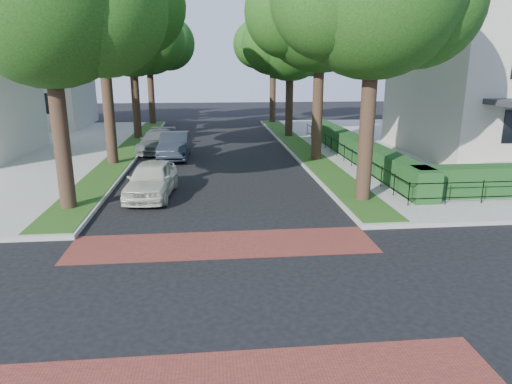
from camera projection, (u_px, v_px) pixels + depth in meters
ground at (228, 297)px, 10.46m from camera, size 120.00×120.00×0.00m
sidewalk_ne at (507, 145)px, 30.54m from camera, size 30.00×30.00×0.15m
crosswalk_far at (223, 244)px, 13.53m from camera, size 9.00×2.20×0.01m
grass_strip_ne at (300, 147)px, 29.27m from camera, size 1.60×29.80×0.02m
grass_strip_nw at (128, 149)px, 28.23m from camera, size 1.60×29.80×0.02m
tree_right_mid at (322, 9)px, 23.52m from camera, size 8.25×7.09×11.22m
tree_right_far at (291, 41)px, 32.42m from camera, size 7.25×6.23×9.74m
tree_right_back at (274, 42)px, 40.96m from camera, size 7.50×6.45×10.20m
tree_left_far at (133, 36)px, 31.30m from camera, size 7.00×6.02×9.86m
tree_left_back at (150, 40)px, 39.88m from camera, size 7.75×6.66×10.44m
hedge_main_road at (355, 148)px, 25.40m from camera, size 1.00×18.00×1.20m
fence_main_road at (341, 151)px, 25.36m from camera, size 0.06×18.00×0.90m
house_left_far at (28, 68)px, 38.34m from camera, size 10.00×9.00×10.14m
parked_car_front at (151, 179)px, 18.36m from camera, size 2.04×4.35×1.44m
parked_car_middle at (175, 146)px, 26.14m from camera, size 1.67×4.54×1.48m
parked_car_rear at (157, 141)px, 28.23m from camera, size 2.27×4.73×1.33m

